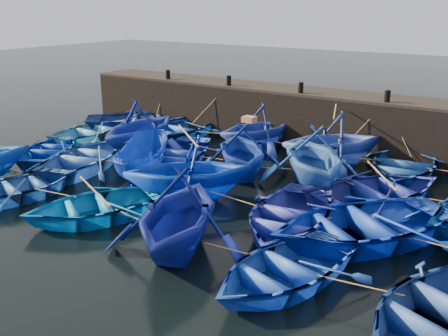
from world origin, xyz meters
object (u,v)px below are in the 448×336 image
Objects in this scene: boat_13 at (51,150)px; wooden_crate at (249,119)px; boat_8 at (178,154)px; boat_0 at (142,119)px.

wooden_crate is (8.59, 2.69, 1.95)m from boat_13.
boat_8 is 10.21× the size of wooden_crate.
wooden_crate reaches higher than boat_0.
wooden_crate is at bearing -151.83° from boat_0.
wooden_crate is (3.38, 0.21, 1.88)m from boat_8.
boat_8 is (5.51, -3.70, -0.10)m from boat_0.
boat_8 is 3.87m from wooden_crate.
wooden_crate is (8.88, -3.48, 1.77)m from boat_0.
boat_13 is (-5.21, -2.48, -0.07)m from boat_8.
boat_8 reaches higher than boat_13.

